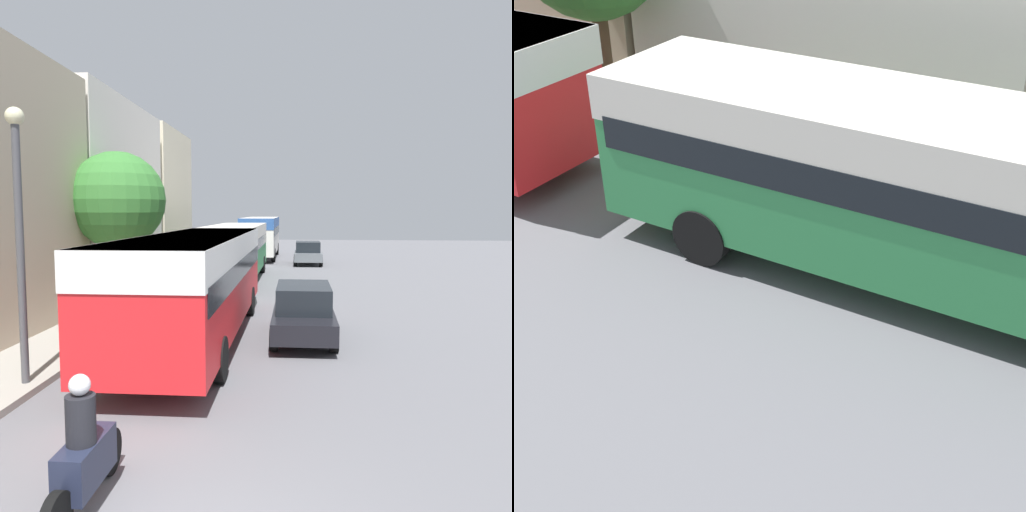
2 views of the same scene
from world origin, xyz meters
TOP-DOWN VIEW (x-y plane):
  - building_far_terrace at (-9.44, 18.10)m, footprint 6.48×9.29m
  - building_end_row at (-8.87, 27.04)m, footprint 5.33×7.34m
  - bus_lead at (-1.63, 9.75)m, footprint 2.66×11.33m
  - bus_following at (-2.00, 22.21)m, footprint 2.61×10.26m
  - bus_third_in_line at (-1.60, 34.77)m, footprint 2.53×9.94m
  - motorcycle_behind_lead at (-1.38, 1.57)m, footprint 0.39×2.24m
  - car_crossing at (1.97, 30.27)m, footprint 1.92×3.92m
  - car_far_curb at (1.40, 10.04)m, footprint 1.79×4.16m
  - pedestrian_near_curb at (-4.89, 20.01)m, footprint 0.40×0.40m
  - pedestrian_walking_away at (-5.46, 37.34)m, footprint 0.43×0.43m
  - street_tree at (-5.21, 13.36)m, footprint 3.44×3.44m
  - lamp_post at (-4.35, 5.48)m, footprint 0.36×0.36m

SIDE VIEW (x-z plane):
  - motorcycle_behind_lead at x=-1.38m, z-range -0.18..1.55m
  - car_far_curb at x=1.40m, z-range 0.02..1.59m
  - car_crossing at x=1.97m, z-range 0.02..1.60m
  - pedestrian_walking_away at x=-5.46m, z-range 0.16..1.91m
  - pedestrian_near_curb at x=-4.89m, z-range 0.17..1.98m
  - bus_following at x=-2.00m, z-range 0.45..3.38m
  - bus_lead at x=-1.63m, z-range 0.46..3.46m
  - bus_third_in_line at x=-1.60m, z-range 0.47..3.63m
  - lamp_post at x=-4.35m, z-range 0.70..6.26m
  - street_tree at x=-5.21m, z-range 1.23..6.87m
  - building_far_terrace at x=-9.44m, z-range 0.00..8.55m
  - building_end_row at x=-8.87m, z-range 0.00..8.64m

